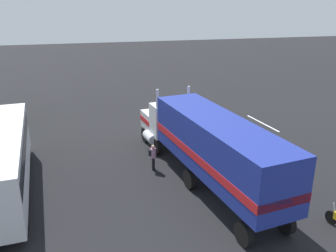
# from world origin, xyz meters

# --- Properties ---
(ground_plane) EXTENTS (120.00, 120.00, 0.00)m
(ground_plane) POSITION_xyz_m (0.00, 0.00, 0.00)
(ground_plane) COLOR black
(lane_stripe_near) EXTENTS (4.34, 1.04, 0.01)m
(lane_stripe_near) POSITION_xyz_m (0.45, -3.50, 0.01)
(lane_stripe_near) COLOR silver
(lane_stripe_near) RESTS_ON ground_plane
(lane_stripe_mid) EXTENTS (4.34, 1.06, 0.01)m
(lane_stripe_mid) POSITION_xyz_m (0.30, -6.33, 0.01)
(lane_stripe_mid) COLOR silver
(lane_stripe_mid) RESTS_ON ground_plane
(lane_stripe_far) EXTENTS (4.38, 0.79, 0.01)m
(lane_stripe_far) POSITION_xyz_m (1.65, -8.55, 0.01)
(lane_stripe_far) COLOR silver
(lane_stripe_far) RESTS_ON ground_plane
(semi_truck) EXTENTS (14.38, 4.95, 4.50)m
(semi_truck) POSITION_xyz_m (-6.95, -0.58, 2.52)
(semi_truck) COLOR silver
(semi_truck) RESTS_ON ground_plane
(person_bystander) EXTENTS (0.36, 0.47, 1.63)m
(person_bystander) POSITION_xyz_m (-4.56, 1.99, 0.89)
(person_bystander) COLOR black
(person_bystander) RESTS_ON ground_plane
(parked_bus) EXTENTS (11.20, 3.60, 3.40)m
(parked_bus) POSITION_xyz_m (-5.35, 10.31, 2.07)
(parked_bus) COLOR silver
(parked_bus) RESTS_ON ground_plane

